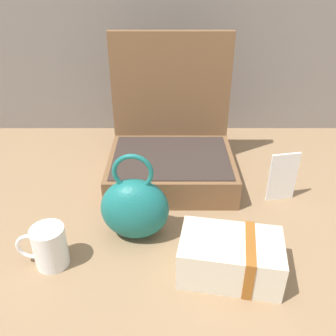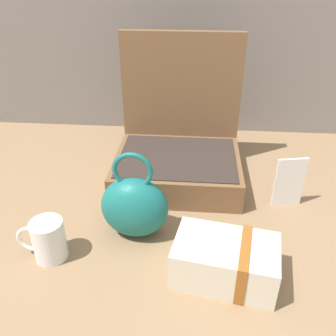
{
  "view_description": "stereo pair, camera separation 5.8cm",
  "coord_description": "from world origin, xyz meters",
  "px_view_note": "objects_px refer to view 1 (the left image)",
  "views": [
    {
      "loc": [
        0.02,
        -0.76,
        0.6
      ],
      "look_at": [
        0.01,
        -0.02,
        0.16
      ],
      "focal_mm": 38.66,
      "sensor_mm": 36.0,
      "label": 1
    },
    {
      "loc": [
        0.07,
        -0.76,
        0.6
      ],
      "look_at": [
        0.01,
        -0.02,
        0.16
      ],
      "focal_mm": 38.66,
      "sensor_mm": 36.0,
      "label": 2
    }
  ],
  "objects_px": {
    "info_card_left": "(284,177)",
    "teal_pouch_handbag": "(136,208)",
    "open_suitcase": "(173,149)",
    "coffee_mug": "(50,246)",
    "cream_toiletry_bag": "(233,257)"
  },
  "relations": [
    {
      "from": "open_suitcase",
      "to": "info_card_left",
      "type": "height_order",
      "value": "open_suitcase"
    },
    {
      "from": "teal_pouch_handbag",
      "to": "cream_toiletry_bag",
      "type": "height_order",
      "value": "teal_pouch_handbag"
    },
    {
      "from": "teal_pouch_handbag",
      "to": "coffee_mug",
      "type": "distance_m",
      "value": 0.21
    },
    {
      "from": "teal_pouch_handbag",
      "to": "coffee_mug",
      "type": "relative_size",
      "value": 2.03
    },
    {
      "from": "cream_toiletry_bag",
      "to": "coffee_mug",
      "type": "xyz_separation_m",
      "value": [
        -0.4,
        0.03,
        0.0
      ]
    },
    {
      "from": "open_suitcase",
      "to": "cream_toiletry_bag",
      "type": "xyz_separation_m",
      "value": [
        0.13,
        -0.41,
        -0.04
      ]
    },
    {
      "from": "cream_toiletry_bag",
      "to": "open_suitcase",
      "type": "bearing_deg",
      "value": 107.07
    },
    {
      "from": "open_suitcase",
      "to": "teal_pouch_handbag",
      "type": "distance_m",
      "value": 0.3
    },
    {
      "from": "info_card_left",
      "to": "coffee_mug",
      "type": "bearing_deg",
      "value": -167.84
    },
    {
      "from": "open_suitcase",
      "to": "info_card_left",
      "type": "relative_size",
      "value": 2.83
    },
    {
      "from": "info_card_left",
      "to": "open_suitcase",
      "type": "bearing_deg",
      "value": 145.06
    },
    {
      "from": "open_suitcase",
      "to": "teal_pouch_handbag",
      "type": "xyz_separation_m",
      "value": [
        -0.09,
        -0.29,
        -0.01
      ]
    },
    {
      "from": "open_suitcase",
      "to": "teal_pouch_handbag",
      "type": "height_order",
      "value": "open_suitcase"
    },
    {
      "from": "info_card_left",
      "to": "teal_pouch_handbag",
      "type": "bearing_deg",
      "value": -169.99
    },
    {
      "from": "cream_toiletry_bag",
      "to": "coffee_mug",
      "type": "bearing_deg",
      "value": 175.86
    }
  ]
}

